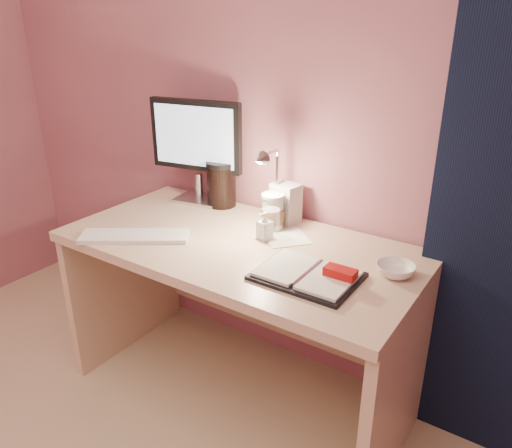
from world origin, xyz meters
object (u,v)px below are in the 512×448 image
Objects in this scene: desk at (250,285)px; lotion_bottle at (265,226)px; dark_jar at (222,186)px; keyboard at (135,236)px; clear_cup at (271,224)px; desk_lamp at (265,180)px; monitor at (197,142)px; coffee_cup at (273,213)px; product_box at (286,203)px; bowl at (396,270)px; planner at (310,275)px.

desk is 12.80× the size of lotion_bottle.
desk is at bearing -34.98° from dark_jar.
keyboard is 3.43× the size of clear_cup.
desk is 0.45m from desk_lamp.
keyboard is at bearing -97.34° from dark_jar.
monitor is at bearing 155.15° from desk.
desk is 0.49m from dark_jar.
coffee_cup is (0.40, 0.38, 0.06)m from keyboard.
product_box is (-0.02, 0.20, 0.03)m from lotion_bottle.
dark_jar is at bearing -171.58° from product_box.
dark_jar is (-0.34, 0.10, 0.02)m from coffee_cup.
product_box is at bearing 88.97° from coffee_cup.
bowl reaches higher than keyboard.
monitor reaches higher than keyboard.
clear_cup is at bearing 33.98° from lotion_bottle.
planner is 2.58× the size of bowl.
coffee_cup is at bearing -16.91° from dark_jar.
lotion_bottle is (0.43, 0.28, 0.05)m from keyboard.
planner is at bearing -31.64° from lotion_bottle.
dark_jar is at bearing 48.23° from keyboard.
bowl is at bearing 0.35° from desk.
desk is 7.52× the size of dark_jar.
monitor is 1.40× the size of planner.
planner is 1.81× the size of dark_jar.
clear_cup is (0.45, 0.30, 0.05)m from keyboard.
clear_cup is (0.51, -0.17, -0.22)m from monitor.
clear_cup is at bearing 144.51° from planner.
coffee_cup is 1.23× the size of clear_cup.
coffee_cup is 0.36m from dark_jar.
bowl is at bearing -18.34° from keyboard.
clear_cup is (0.04, -0.08, -0.01)m from coffee_cup.
keyboard is (-0.36, -0.27, 0.23)m from desk.
bowl is (0.23, 0.18, 0.01)m from planner.
clear_cup is (0.08, 0.02, 0.29)m from desk.
bowl is (1.02, -0.19, -0.26)m from monitor.
lotion_bottle is 0.20m from product_box.
desk_lamp is at bearing 122.40° from lotion_bottle.
desk is 4.16× the size of planner.
planner is 0.50m from product_box.
planner is at bearing -35.10° from monitor.
lotion_bottle is 0.18m from desk_lamp.
desk_lamp is (-0.03, -0.01, 0.14)m from coffee_cup.
coffee_cup is at bearing 118.08° from clear_cup.
keyboard is 0.51m from lotion_bottle.
clear_cup is (-0.28, 0.20, 0.05)m from planner.
bowl is at bearing -10.60° from coffee_cup.
keyboard is 2.25× the size of dark_jar.
bowl is (0.55, -0.10, -0.05)m from coffee_cup.
desk is 0.69m from monitor.
clear_cup reaches higher than lotion_bottle.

